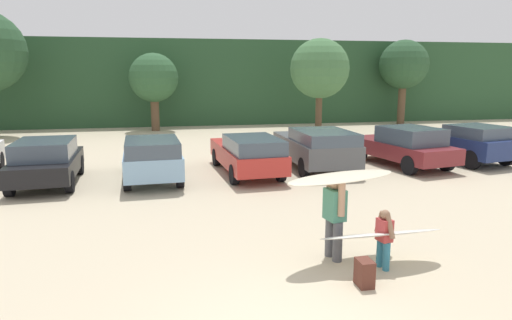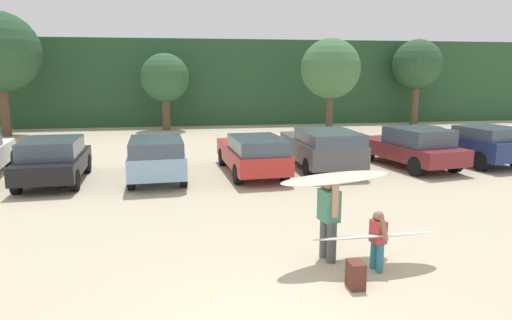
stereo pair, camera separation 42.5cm
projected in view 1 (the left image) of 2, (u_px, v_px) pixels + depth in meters
name	position (u px, v px, depth m)	size (l,w,h in m)	color
hillside_ridge	(185.00, 81.00, 35.13)	(108.00, 12.00, 5.60)	#284C2D
tree_center_left	(154.00, 78.00, 27.00)	(2.90, 2.90, 4.61)	brown
tree_far_right	(320.00, 69.00, 26.82)	(3.51, 3.51, 5.45)	brown
tree_right	(404.00, 65.00, 30.34)	(3.24, 3.24, 5.62)	brown
parked_car_black	(46.00, 161.00, 14.16)	(2.02, 4.03, 1.42)	black
parked_car_sky_blue	(152.00, 156.00, 14.75)	(1.98, 4.50, 1.45)	#84ADD1
parked_car_red	(248.00, 153.00, 15.58)	(2.04, 4.78, 1.39)	#B72D28
parked_car_dark_gray	(316.00, 146.00, 16.54)	(2.03, 4.57, 1.49)	#4C4F54
parked_car_maroon	(404.00, 146.00, 16.99)	(2.62, 4.62, 1.50)	maroon
parked_car_navy	(465.00, 142.00, 17.80)	(2.67, 4.37, 1.49)	navy
person_adult	(335.00, 213.00, 8.45)	(0.36, 0.62, 1.60)	#4C4C51
person_child	(384.00, 236.00, 8.06)	(0.25, 0.53, 1.09)	teal
surfboard_cream	(342.00, 177.00, 8.39)	(2.43, 1.30, 0.11)	beige
surfboard_white	(381.00, 234.00, 8.18)	(2.37, 0.72, 0.29)	white
backpack_dropped	(364.00, 273.00, 7.46)	(0.24, 0.34, 0.45)	#592D23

